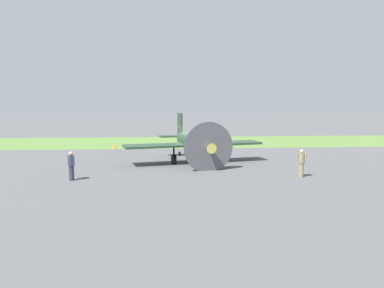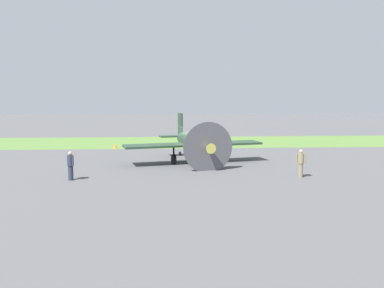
% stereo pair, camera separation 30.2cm
% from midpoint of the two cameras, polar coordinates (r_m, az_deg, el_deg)
% --- Properties ---
extents(ground_plane, '(160.00, 160.00, 0.00)m').
position_cam_midpoint_polar(ground_plane, '(34.26, -0.26, -1.80)').
color(ground_plane, '#515154').
extents(grass_verge, '(120.00, 11.00, 0.01)m').
position_cam_midpoint_polar(grass_verge, '(45.15, -1.21, 0.28)').
color(grass_verge, '#567A38').
rests_on(grass_verge, ground).
extents(airplane_lead, '(10.51, 8.41, 3.72)m').
position_cam_midpoint_polar(airplane_lead, '(31.43, -0.18, 0.29)').
color(airplane_lead, '#233D28').
rests_on(airplane_lead, ground).
extents(ground_crew_chief, '(0.56, 0.38, 1.73)m').
position_cam_midpoint_polar(ground_crew_chief, '(26.79, 14.30, -2.45)').
color(ground_crew_chief, '#847A5B').
rests_on(ground_crew_chief, ground).
extents(ground_crew_mechanic, '(0.47, 0.48, 1.73)m').
position_cam_midpoint_polar(ground_crew_mechanic, '(26.02, -16.38, -2.79)').
color(ground_crew_mechanic, '#2D3342').
rests_on(ground_crew_mechanic, ground).
extents(fuel_drum, '(0.60, 0.60, 0.90)m').
position_cam_midpoint_polar(fuel_drum, '(37.75, 3.35, -0.33)').
color(fuel_drum, black).
rests_on(fuel_drum, ground).
extents(supply_crate, '(1.27, 1.27, 0.64)m').
position_cam_midpoint_polar(supply_crate, '(40.78, 3.69, 0.02)').
color(supply_crate, olive).
rests_on(supply_crate, ground).
extents(runway_marker_cone, '(0.36, 0.36, 0.44)m').
position_cam_midpoint_polar(runway_marker_cone, '(40.38, -10.71, -0.30)').
color(runway_marker_cone, orange).
rests_on(runway_marker_cone, ground).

